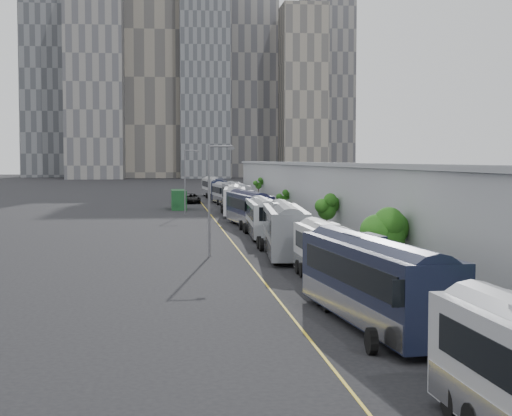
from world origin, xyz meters
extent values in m
cube|color=gray|center=(9.00, 55.00, 0.06)|extent=(10.00, 170.00, 0.12)
cube|color=gold|center=(-1.50, 55.00, 0.01)|extent=(0.12, 160.00, 0.02)
cube|color=gray|center=(13.00, 55.00, 3.40)|extent=(12.00, 160.00, 6.80)
cube|color=gray|center=(13.00, 55.00, 5.85)|extent=(12.45, 160.40, 2.57)
cube|color=gray|center=(7.10, 55.00, 7.00)|extent=(0.30, 160.00, 0.40)
cube|color=slate|center=(-35.00, 300.00, 47.50)|extent=(22.00, 22.00, 95.00)
cube|color=gray|center=(-12.00, 320.00, 60.00)|extent=(26.00, 24.00, 120.00)
cube|color=slate|center=(8.00, 310.00, 40.00)|extent=(20.00, 20.00, 80.00)
cube|color=slate|center=(28.00, 330.00, 52.50)|extent=(24.00, 24.00, 105.00)
cube|color=gray|center=(48.00, 305.00, 35.00)|extent=(18.00, 18.00, 70.00)
cube|color=slate|center=(-55.00, 340.00, 55.00)|extent=(28.00, 26.00, 110.00)
cube|color=slate|center=(65.00, 340.00, 45.00)|extent=(22.00, 22.00, 90.00)
cube|color=black|center=(1.76, 21.41, 2.01)|extent=(4.06, 13.80, 3.30)
cube|color=black|center=(1.76, 21.20, 2.61)|extent=(3.95, 12.19, 1.12)
cube|color=silver|center=(1.76, 21.41, 0.96)|extent=(4.07, 13.54, 1.05)
cube|color=black|center=(1.76, 22.98, 3.82)|extent=(1.58, 2.43, 0.31)
cube|color=silver|center=(2.35, 33.05, 1.81)|extent=(2.59, 12.25, 2.96)
cube|color=black|center=(2.35, 32.86, 2.34)|extent=(2.63, 10.78, 1.01)
cube|color=silver|center=(2.35, 33.05, 0.86)|extent=(2.62, 12.01, 0.95)
cube|color=silver|center=(2.35, 34.46, 3.43)|extent=(1.25, 2.08, 0.28)
cube|color=slate|center=(1.65, 47.10, 2.05)|extent=(3.86, 13.99, 3.35)
cube|color=black|center=(1.65, 46.89, 2.65)|extent=(3.79, 12.34, 1.14)
cube|color=silver|center=(1.65, 47.10, 0.97)|extent=(3.88, 13.72, 1.07)
cube|color=slate|center=(1.65, 48.70, 3.88)|extent=(1.56, 2.44, 0.32)
cube|color=#A1A5AB|center=(1.79, 62.34, 1.89)|extent=(3.09, 12.85, 3.09)
cube|color=black|center=(1.79, 62.14, 2.44)|extent=(3.09, 11.32, 1.05)
cube|color=silver|center=(1.79, 62.34, 0.90)|extent=(3.12, 12.60, 0.99)
cube|color=#A1A5AB|center=(1.79, 63.81, 3.58)|extent=(1.37, 2.21, 0.29)
cube|color=black|center=(1.74, 74.74, 2.00)|extent=(4.07, 13.70, 3.27)
cube|color=black|center=(1.74, 74.53, 2.59)|extent=(3.96, 12.09, 1.11)
cube|color=silver|center=(1.74, 74.74, 0.95)|extent=(4.08, 13.43, 1.05)
cube|color=black|center=(1.74, 76.29, 3.79)|extent=(1.58, 2.41, 0.31)
cube|color=silver|center=(1.65, 91.99, 2.03)|extent=(4.01, 13.90, 3.32)
cube|color=black|center=(1.65, 91.78, 2.63)|extent=(3.92, 12.27, 1.13)
cube|color=silver|center=(1.65, 91.99, 0.97)|extent=(4.03, 13.63, 1.06)
cube|color=silver|center=(1.65, 93.57, 3.85)|extent=(1.58, 2.44, 0.32)
cube|color=gray|center=(2.77, 102.99, 2.07)|extent=(3.21, 14.03, 3.38)
cube|color=black|center=(2.77, 102.78, 2.67)|extent=(3.22, 12.36, 1.15)
cube|color=silver|center=(2.77, 102.99, 0.98)|extent=(3.24, 13.75, 1.08)
cube|color=gray|center=(2.77, 104.60, 3.92)|extent=(1.47, 2.40, 0.32)
cube|color=#A1A2AA|center=(2.13, 119.92, 1.83)|extent=(3.57, 12.55, 3.00)
cube|color=black|center=(2.13, 119.73, 2.37)|extent=(3.50, 11.08, 1.02)
cube|color=silver|center=(2.13, 119.92, 0.87)|extent=(3.59, 12.31, 0.96)
cube|color=#A1A2AA|center=(2.13, 121.35, 3.48)|extent=(1.42, 2.20, 0.29)
cube|color=black|center=(2.23, 131.13, 1.98)|extent=(3.81, 13.58, 3.25)
cube|color=black|center=(2.23, 130.92, 2.57)|extent=(3.73, 11.98, 1.10)
cube|color=silver|center=(2.23, 131.13, 0.94)|extent=(3.83, 13.31, 1.04)
cube|color=black|center=(2.23, 132.68, 3.76)|extent=(1.53, 2.37, 0.31)
cube|color=#B5B5B7|center=(1.63, 144.45, 2.03)|extent=(3.57, 13.83, 3.32)
cube|color=black|center=(1.63, 144.24, 2.62)|extent=(3.53, 12.19, 1.13)
cube|color=silver|center=(1.63, 144.45, 0.97)|extent=(3.59, 13.56, 1.06)
cube|color=#B5B5B7|center=(1.63, 146.03, 3.84)|extent=(1.51, 2.40, 0.32)
cylinder|color=black|center=(5.47, 33.06, 1.54)|extent=(0.18, 0.18, 3.08)
sphere|color=#176216|center=(5.47, 33.06, 3.22)|extent=(2.65, 2.65, 2.65)
cylinder|color=black|center=(5.99, 52.20, 1.74)|extent=(0.18, 0.18, 3.49)
sphere|color=#176216|center=(5.99, 52.20, 3.44)|extent=(1.61, 1.61, 1.61)
cylinder|color=black|center=(6.27, 79.10, 1.47)|extent=(0.18, 0.18, 2.94)
sphere|color=#176216|center=(6.27, 79.10, 2.85)|extent=(1.06, 1.06, 1.06)
cylinder|color=black|center=(6.29, 104.36, 1.95)|extent=(0.18, 0.18, 3.90)
sphere|color=#176216|center=(6.29, 104.36, 3.73)|extent=(1.01, 1.01, 1.01)
cylinder|color=#59595E|center=(-4.14, 47.48, 4.28)|extent=(0.18, 0.18, 8.56)
cylinder|color=#59595E|center=(-3.24, 47.48, 8.46)|extent=(1.80, 0.14, 0.14)
cube|color=#59595E|center=(-2.44, 47.48, 8.31)|extent=(0.50, 0.22, 0.18)
cylinder|color=#59595E|center=(-4.92, 95.00, 4.40)|extent=(0.18, 0.18, 8.79)
cylinder|color=#59595E|center=(-4.02, 95.00, 8.69)|extent=(1.80, 0.14, 0.14)
cube|color=#59595E|center=(-3.22, 95.00, 8.54)|extent=(0.50, 0.22, 0.18)
cube|color=#123C1B|center=(-5.62, 105.74, 1.46)|extent=(2.28, 6.74, 2.91)
imported|color=black|center=(-3.27, 121.78, 0.85)|extent=(3.23, 6.27, 1.69)
camera|label=1|loc=(-7.32, -12.34, 7.43)|focal=55.00mm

